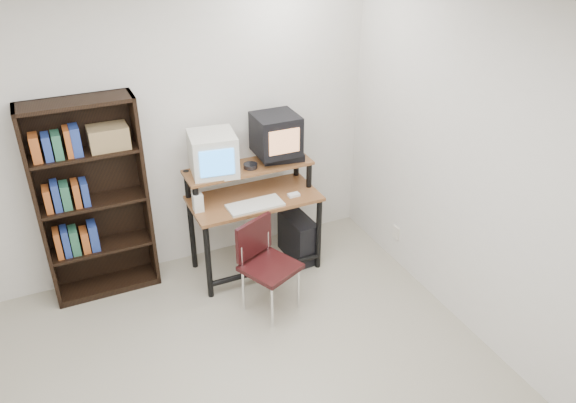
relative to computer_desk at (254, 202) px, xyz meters
name	(u,v)px	position (x,y,z in m)	size (l,w,h in m)	color
ceiling	(209,13)	(-0.77, -1.60, 1.92)	(4.00, 4.00, 0.01)	white
back_wall	(147,133)	(-0.77, 0.40, 0.62)	(4.00, 0.01, 2.60)	silver
right_wall	(508,190)	(1.23, -1.60, 0.62)	(0.01, 4.00, 2.60)	silver
computer_desk	(254,202)	(0.00, 0.00, 0.00)	(1.12, 0.56, 0.98)	brown
crt_monitor	(213,154)	(-0.30, 0.11, 0.47)	(0.42, 0.42, 0.35)	beige
vcr	(282,155)	(0.32, 0.12, 0.33)	(0.36, 0.26, 0.08)	black
crt_tv	(276,134)	(0.27, 0.11, 0.55)	(0.37, 0.37, 0.35)	black
cd_spindle	(250,167)	(0.00, 0.05, 0.32)	(0.12, 0.12, 0.05)	#26262B
keyboard	(255,206)	(-0.05, -0.17, 0.06)	(0.47, 0.21, 0.04)	beige
mousepad	(293,197)	(0.32, -0.14, 0.05)	(0.22, 0.18, 0.01)	black
mouse	(294,195)	(0.32, -0.15, 0.06)	(0.10, 0.06, 0.03)	white
desk_speaker	(198,203)	(-0.51, -0.05, 0.13)	(0.08, 0.07, 0.17)	beige
pc_tower	(298,237)	(0.42, -0.02, -0.47)	(0.20, 0.45, 0.42)	black
school_chair	(264,258)	(-0.14, -0.57, -0.20)	(0.52, 0.52, 0.79)	black
bookshelf	(92,198)	(-1.29, 0.26, 0.20)	(0.86, 0.29, 1.71)	black
wall_outlet	(396,232)	(1.22, -0.45, -0.38)	(0.02, 0.08, 0.12)	beige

